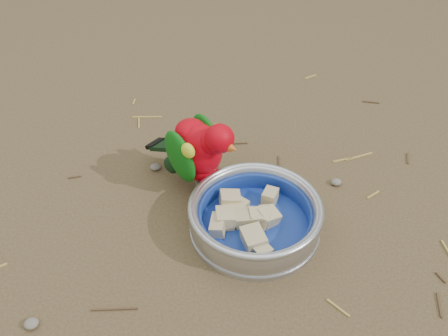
{
  "coord_description": "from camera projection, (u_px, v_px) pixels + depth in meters",
  "views": [
    {
      "loc": [
        -0.11,
        -0.61,
        0.65
      ],
      "look_at": [
        0.03,
        0.05,
        0.08
      ],
      "focal_mm": 40.0,
      "sensor_mm": 36.0,
      "label": 1
    }
  ],
  "objects": [
    {
      "name": "fruit_wedges",
      "position": [
        255.0,
        217.0,
        0.86
      ],
      "size": [
        0.14,
        0.14,
        0.03
      ],
      "primitive_type": null,
      "color": "tan",
      "rests_on": "food_bowl"
    },
    {
      "name": "food_bowl",
      "position": [
        255.0,
        227.0,
        0.87
      ],
      "size": [
        0.23,
        0.23,
        0.02
      ],
      "primitive_type": "cylinder",
      "color": "#B2B2BA",
      "rests_on": "ground"
    },
    {
      "name": "ground_debris",
      "position": [
        190.0,
        190.0,
        0.95
      ],
      "size": [
        0.9,
        0.8,
        0.01
      ],
      "primitive_type": null,
      "color": "#AE9145",
      "rests_on": "ground"
    },
    {
      "name": "lory_parrot",
      "position": [
        199.0,
        155.0,
        0.91
      ],
      "size": [
        0.2,
        0.22,
        0.16
      ],
      "primitive_type": null,
      "rotation": [
        0.0,
        0.0,
        -2.5
      ],
      "color": "#B6000D",
      "rests_on": "ground"
    },
    {
      "name": "bowl_wall",
      "position": [
        255.0,
        215.0,
        0.85
      ],
      "size": [
        0.23,
        0.23,
        0.04
      ],
      "primitive_type": null,
      "color": "#B2B2BA",
      "rests_on": "food_bowl"
    },
    {
      "name": "ground",
      "position": [
        214.0,
        221.0,
        0.89
      ],
      "size": [
        60.0,
        60.0,
        0.0
      ],
      "primitive_type": "plane",
      "color": "brown"
    }
  ]
}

